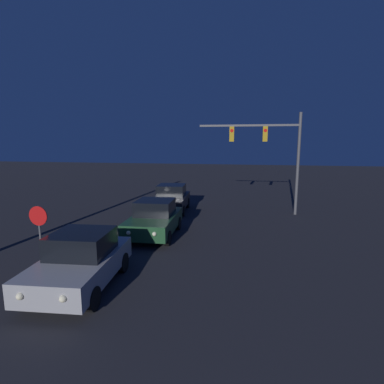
{
  "coord_description": "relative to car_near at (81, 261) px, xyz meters",
  "views": [
    {
      "loc": [
        2.41,
        0.78,
        4.41
      ],
      "look_at": [
        0.0,
        14.09,
        2.14
      ],
      "focal_mm": 28.0,
      "sensor_mm": 36.0,
      "label": 1
    }
  ],
  "objects": [
    {
      "name": "stop_sign",
      "position": [
        -1.87,
        0.7,
        0.77
      ],
      "size": [
        0.66,
        0.07,
        2.31
      ],
      "color": "#4C4C51",
      "rests_on": "ground_plane"
    },
    {
      "name": "car_mid",
      "position": [
        0.7,
        5.26,
        0.0
      ],
      "size": [
        2.15,
        4.08,
        1.69
      ],
      "rotation": [
        0.0,
        0.0,
        3.18
      ],
      "color": "#1E4728",
      "rests_on": "ground_plane"
    },
    {
      "name": "car_far",
      "position": [
        0.22,
        10.37,
        0.0
      ],
      "size": [
        2.25,
        4.12,
        1.69
      ],
      "rotation": [
        0.0,
        0.0,
        3.21
      ],
      "color": "black",
      "rests_on": "ground_plane"
    },
    {
      "name": "traffic_signal_mast",
      "position": [
        6.34,
        10.86,
        3.31
      ],
      "size": [
        6.04,
        0.3,
        6.11
      ],
      "color": "#4C4C51",
      "rests_on": "ground_plane"
    },
    {
      "name": "car_near",
      "position": [
        0.0,
        0.0,
        0.0
      ],
      "size": [
        2.28,
        4.13,
        1.69
      ],
      "rotation": [
        0.0,
        0.0,
        3.22
      ],
      "color": "#99999E",
      "rests_on": "ground_plane"
    }
  ]
}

